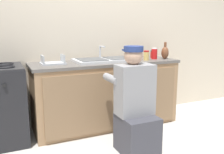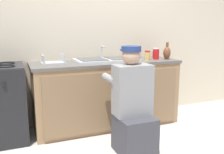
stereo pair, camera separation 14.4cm
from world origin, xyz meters
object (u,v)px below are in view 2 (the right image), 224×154
(sink_double_basin, at_px, (106,60))
(water_glass, at_px, (148,56))
(spice_bottle_red, at_px, (154,54))
(vase_decorative, at_px, (167,53))
(plumber_person, at_px, (133,109))
(soda_cup_red, at_px, (156,54))
(dish_rack_tray, at_px, (53,62))
(condiment_jar, at_px, (147,56))

(sink_double_basin, xyz_separation_m, water_glass, (0.58, -0.05, 0.03))
(sink_double_basin, bearing_deg, spice_bottle_red, 5.39)
(water_glass, relative_size, vase_decorative, 0.43)
(plumber_person, relative_size, soda_cup_red, 7.26)
(vase_decorative, bearing_deg, dish_rack_tray, 174.94)
(sink_double_basin, height_order, spice_bottle_red, sink_double_basin)
(sink_double_basin, bearing_deg, condiment_jar, -14.48)
(plumber_person, distance_m, condiment_jar, 0.97)
(soda_cup_red, bearing_deg, condiment_jar, -159.40)
(water_glass, distance_m, dish_rack_tray, 1.26)
(spice_bottle_red, bearing_deg, soda_cup_red, -110.60)
(sink_double_basin, bearing_deg, water_glass, -4.55)
(plumber_person, distance_m, soda_cup_red, 1.12)
(water_glass, relative_size, condiment_jar, 0.78)
(water_glass, distance_m, condiment_jar, 0.11)
(sink_double_basin, distance_m, condiment_jar, 0.55)
(sink_double_basin, bearing_deg, dish_rack_tray, 179.04)
(sink_double_basin, distance_m, water_glass, 0.59)
(water_glass, bearing_deg, spice_bottle_red, 35.12)
(sink_double_basin, xyz_separation_m, vase_decorative, (0.84, -0.12, 0.07))
(plumber_person, xyz_separation_m, vase_decorative, (0.85, 0.68, 0.49))
(condiment_jar, height_order, vase_decorative, vase_decorative)
(dish_rack_tray, distance_m, vase_decorative, 1.52)
(water_glass, bearing_deg, vase_decorative, -16.68)
(spice_bottle_red, height_order, vase_decorative, vase_decorative)
(condiment_jar, relative_size, spice_bottle_red, 1.22)
(plumber_person, height_order, dish_rack_tray, plumber_person)
(spice_bottle_red, bearing_deg, condiment_jar, -137.14)
(water_glass, xyz_separation_m, dish_rack_tray, (-1.26, 0.06, -0.03))
(sink_double_basin, height_order, dish_rack_tray, sink_double_basin)
(soda_cup_red, bearing_deg, sink_double_basin, 174.05)
(water_glass, bearing_deg, plumber_person, -128.08)
(sink_double_basin, xyz_separation_m, spice_bottle_red, (0.75, 0.07, 0.03))
(water_glass, bearing_deg, soda_cup_red, -13.07)
(sink_double_basin, bearing_deg, plumber_person, -90.50)
(sink_double_basin, relative_size, condiment_jar, 6.25)
(water_glass, xyz_separation_m, vase_decorative, (0.25, -0.08, 0.04))
(plumber_person, bearing_deg, soda_cup_red, 45.97)
(sink_double_basin, bearing_deg, vase_decorative, -8.31)
(soda_cup_red, relative_size, dish_rack_tray, 0.54)
(plumber_person, relative_size, condiment_jar, 8.63)
(sink_double_basin, relative_size, vase_decorative, 3.48)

